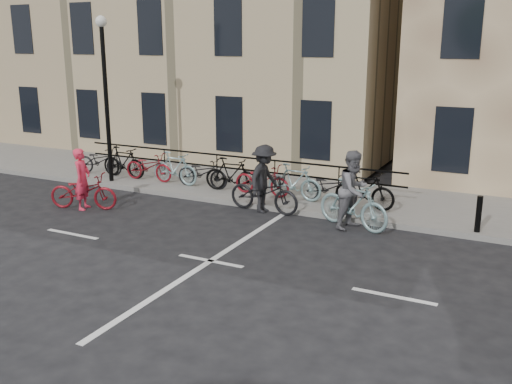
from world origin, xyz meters
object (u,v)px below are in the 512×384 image
at_px(cyclist_pink, 83,188).
at_px(cyclist_grey, 353,197).
at_px(cyclist_dark, 264,186).
at_px(lamp_post, 105,79).

xyz_separation_m(cyclist_pink, cyclist_grey, (7.38, 1.77, 0.21)).
bearing_deg(cyclist_dark, cyclist_grey, -91.94).
height_order(lamp_post, cyclist_grey, lamp_post).
height_order(cyclist_grey, cyclist_dark, cyclist_grey).
distance_m(cyclist_pink, cyclist_grey, 7.59).
relative_size(cyclist_grey, cyclist_dark, 0.99).
distance_m(lamp_post, cyclist_grey, 9.00).
relative_size(lamp_post, cyclist_pink, 2.54).
relative_size(cyclist_pink, cyclist_grey, 0.96).
height_order(cyclist_pink, cyclist_grey, cyclist_grey).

